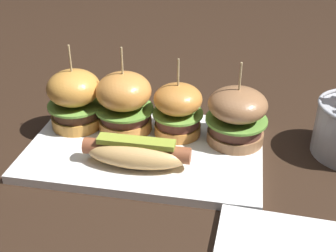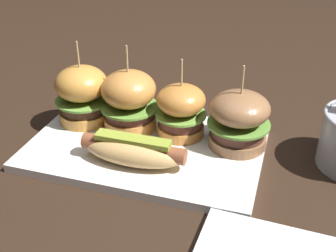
{
  "view_description": "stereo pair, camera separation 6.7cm",
  "coord_description": "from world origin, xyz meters",
  "px_view_note": "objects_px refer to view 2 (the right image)",
  "views": [
    {
      "loc": [
        0.14,
        -0.57,
        0.39
      ],
      "look_at": [
        0.04,
        0.0,
        0.05
      ],
      "focal_mm": 46.15,
      "sensor_mm": 36.0,
      "label": 1
    },
    {
      "loc": [
        0.21,
        -0.56,
        0.39
      ],
      "look_at": [
        0.04,
        0.0,
        0.05
      ],
      "focal_mm": 46.15,
      "sensor_mm": 36.0,
      "label": 2
    }
  ],
  "objects_px": {
    "slider_center_left": "(129,100)",
    "slider_far_left": "(82,94)",
    "slider_far_right": "(239,119)",
    "platter_main": "(146,147)",
    "hot_dog": "(131,150)",
    "slider_center_right": "(181,110)"
  },
  "relations": [
    {
      "from": "slider_far_left",
      "to": "platter_main",
      "type": "bearing_deg",
      "value": -18.04
    },
    {
      "from": "slider_far_left",
      "to": "slider_center_left",
      "type": "relative_size",
      "value": 0.99
    },
    {
      "from": "hot_dog",
      "to": "slider_center_right",
      "type": "bearing_deg",
      "value": 64.77
    },
    {
      "from": "platter_main",
      "to": "hot_dog",
      "type": "bearing_deg",
      "value": -93.54
    },
    {
      "from": "slider_center_left",
      "to": "slider_center_right",
      "type": "xyz_separation_m",
      "value": [
        0.09,
        0.0,
        -0.01
      ]
    },
    {
      "from": "hot_dog",
      "to": "slider_far_right",
      "type": "bearing_deg",
      "value": 33.59
    },
    {
      "from": "slider_far_left",
      "to": "slider_far_right",
      "type": "height_order",
      "value": "slider_far_left"
    },
    {
      "from": "slider_far_right",
      "to": "hot_dog",
      "type": "bearing_deg",
      "value": -146.41
    },
    {
      "from": "slider_center_left",
      "to": "slider_center_right",
      "type": "relative_size",
      "value": 1.1
    },
    {
      "from": "slider_center_left",
      "to": "slider_far_left",
      "type": "bearing_deg",
      "value": -178.62
    },
    {
      "from": "platter_main",
      "to": "slider_center_right",
      "type": "relative_size",
      "value": 2.8
    },
    {
      "from": "slider_far_right",
      "to": "platter_main",
      "type": "bearing_deg",
      "value": -163.71
    },
    {
      "from": "platter_main",
      "to": "slider_far_left",
      "type": "bearing_deg",
      "value": 161.96
    },
    {
      "from": "slider_center_right",
      "to": "slider_far_left",
      "type": "bearing_deg",
      "value": -178.43
    },
    {
      "from": "slider_far_left",
      "to": "slider_far_right",
      "type": "relative_size",
      "value": 1.06
    },
    {
      "from": "hot_dog",
      "to": "slider_center_left",
      "type": "height_order",
      "value": "slider_center_left"
    },
    {
      "from": "hot_dog",
      "to": "slider_center_left",
      "type": "distance_m",
      "value": 0.11
    },
    {
      "from": "slider_center_right",
      "to": "slider_far_right",
      "type": "xyz_separation_m",
      "value": [
        0.1,
        -0.01,
        0.0
      ]
    },
    {
      "from": "slider_far_right",
      "to": "slider_center_left",
      "type": "bearing_deg",
      "value": 178.9
    },
    {
      "from": "platter_main",
      "to": "slider_center_left",
      "type": "xyz_separation_m",
      "value": [
        -0.05,
        0.04,
        0.06
      ]
    },
    {
      "from": "hot_dog",
      "to": "slider_center_left",
      "type": "relative_size",
      "value": 1.1
    },
    {
      "from": "platter_main",
      "to": "slider_center_right",
      "type": "bearing_deg",
      "value": 46.71
    }
  ]
}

